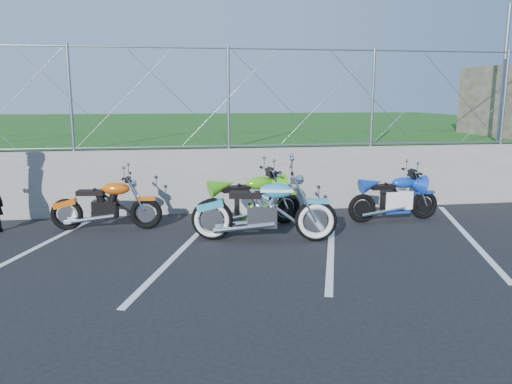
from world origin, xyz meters
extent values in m
plane|color=black|center=(0.00, 0.00, 0.00)|extent=(90.00, 90.00, 0.00)
cube|color=slate|center=(0.00, 3.50, 0.65)|extent=(30.00, 0.22, 1.30)
cube|color=#194A13|center=(0.00, 13.50, 0.65)|extent=(30.00, 20.00, 1.30)
cylinder|color=gray|center=(0.00, 3.50, 3.25)|extent=(28.00, 0.03, 0.03)
cylinder|color=gray|center=(0.00, 3.50, 1.35)|extent=(28.00, 0.03, 0.03)
cylinder|color=gray|center=(7.20, 3.90, 2.80)|extent=(0.08, 0.08, 3.00)
cube|color=silver|center=(-2.40, 1.00, 0.00)|extent=(1.49, 4.31, 0.01)
cube|color=silver|center=(0.00, 1.00, 0.00)|extent=(1.49, 4.31, 0.01)
cube|color=silver|center=(2.40, 1.00, 0.00)|extent=(1.49, 4.31, 0.01)
cube|color=silver|center=(4.80, 1.00, 0.00)|extent=(1.49, 4.31, 0.01)
torus|color=black|center=(0.51, 1.46, 0.35)|extent=(0.70, 0.25, 0.69)
torus|color=black|center=(2.17, 1.12, 0.35)|extent=(0.70, 0.25, 0.69)
cube|color=silver|center=(1.32, 1.30, 0.42)|extent=(0.53, 0.38, 0.36)
ellipsoid|color=teal|center=(1.54, 1.25, 0.84)|extent=(0.59, 0.36, 0.24)
cube|color=black|center=(1.05, 1.35, 0.76)|extent=(0.56, 0.35, 0.09)
cube|color=teal|center=(2.17, 1.12, 0.67)|extent=(0.42, 0.23, 0.06)
cylinder|color=silver|center=(1.77, 1.20, 1.17)|extent=(0.18, 0.75, 0.03)
torus|color=black|center=(-1.99, 2.46, 0.29)|extent=(0.58, 0.15, 0.57)
torus|color=black|center=(-0.61, 2.33, 0.29)|extent=(0.58, 0.15, 0.57)
cube|color=black|center=(-1.32, 2.40, 0.37)|extent=(0.45, 0.30, 0.31)
ellipsoid|color=#D0560C|center=(-1.12, 2.38, 0.74)|extent=(0.51, 0.27, 0.21)
cube|color=black|center=(-1.56, 2.42, 0.67)|extent=(0.48, 0.26, 0.08)
cube|color=#D0560C|center=(-0.61, 2.33, 0.55)|extent=(0.36, 0.17, 0.06)
cylinder|color=silver|center=(-0.92, 2.36, 0.96)|extent=(0.09, 0.66, 0.03)
torus|color=black|center=(0.55, 2.00, 0.30)|extent=(0.61, 0.25, 0.60)
torus|color=black|center=(1.92, 2.33, 0.30)|extent=(0.61, 0.25, 0.60)
cube|color=black|center=(1.21, 2.16, 0.40)|extent=(0.51, 0.38, 0.34)
ellipsoid|color=#4CB016|center=(1.43, 2.21, 0.80)|extent=(0.57, 0.36, 0.23)
cube|color=black|center=(0.96, 2.10, 0.73)|extent=(0.54, 0.35, 0.09)
cube|color=#4CB016|center=(1.92, 2.33, 0.58)|extent=(0.40, 0.23, 0.06)
cylinder|color=silver|center=(1.59, 2.25, 1.03)|extent=(0.20, 0.70, 0.03)
torus|color=black|center=(3.36, 2.18, 0.27)|extent=(0.55, 0.13, 0.54)
torus|color=black|center=(4.64, 2.27, 0.27)|extent=(0.55, 0.13, 0.54)
cube|color=black|center=(3.98, 2.22, 0.36)|extent=(0.43, 0.28, 0.31)
ellipsoid|color=#1139A8|center=(4.18, 2.24, 0.73)|extent=(0.49, 0.25, 0.21)
cube|color=black|center=(3.75, 2.21, 0.66)|extent=(0.47, 0.25, 0.08)
cube|color=#1139A8|center=(4.64, 2.27, 0.53)|extent=(0.35, 0.16, 0.05)
cylinder|color=silver|center=(4.34, 2.25, 0.94)|extent=(0.07, 0.65, 0.03)
camera|label=1|loc=(-0.01, -6.51, 2.35)|focal=35.00mm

